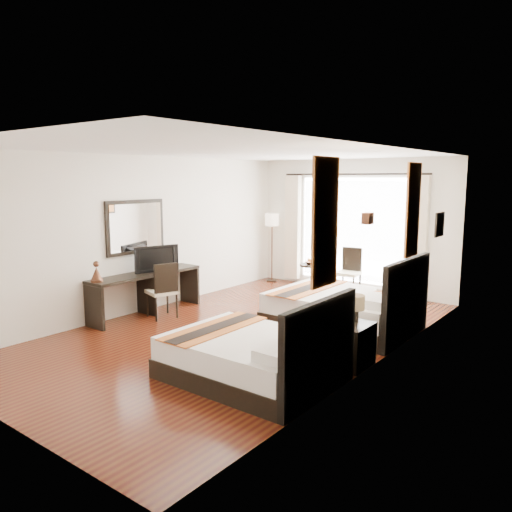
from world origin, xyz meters
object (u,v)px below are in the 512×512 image
Objects in this scene: vase at (345,325)px; desk_chair at (162,301)px; window_chair at (348,280)px; console_desk at (146,294)px; bed_near at (255,356)px; nightstand at (351,345)px; floor_lamp at (272,224)px; bed_far at (346,309)px; television at (155,258)px; fruit_bowl at (311,263)px; side_table at (312,278)px; table_lamp at (355,305)px.

desk_chair is at bearing 177.53° from vase.
console_desk is at bearing -36.38° from window_chair.
bed_near reaches higher than nightstand.
nightstand is 5.50m from floor_lamp.
floor_lamp reaches higher than desk_chair.
bed_far is 1.38× the size of floor_lamp.
television is 0.51× the size of floor_lamp.
nightstand is at bearing 73.96° from vase.
fruit_bowl is at bearing 127.24° from vase.
console_desk is (-4.00, 0.02, 0.10)m from nightstand.
bed_near is 2.52m from bed_far.
console_desk is 3.56m from fruit_bowl.
nightstand is at bearing -51.59° from fruit_bowl.
window_chair is at bearing 103.89° from bed_near.
vase is 0.08× the size of floor_lamp.
bed_far is at bearing -50.82° from television.
side_table is (1.42, 3.29, -0.08)m from console_desk.
floor_lamp reaches higher than table_lamp.
floor_lamp is 1.74m from side_table.
window_chair is at bearing 59.05° from console_desk.
bed_far is at bearing 117.09° from vase.
side_table is 2.71× the size of fruit_bowl.
console_desk is 3.64× the size of side_table.
window_chair is (-1.86, 3.59, 0.02)m from nightstand.
nightstand is at bearing -74.48° from television.
side_table is 0.33m from fruit_bowl.
bed_near reaches higher than desk_chair.
fruit_bowl is at bearing -116.89° from side_table.
table_lamp is 1.81× the size of fruit_bowl.
bed_near is 3.43× the size of nightstand.
floor_lamp is at bearing 143.50° from bed_far.
bed_near is at bearing -87.75° from bed_far.
desk_chair is (-3.60, 0.16, -0.26)m from vase.
window_chair is (2.12, 3.36, -0.69)m from television.
side_table is at bearing 126.85° from vase.
window_chair reaches higher than vase.
floor_lamp is 2.31m from window_chair.
vase is 3.61m from desk_chair.
floor_lamp is (-3.22, 4.83, 1.05)m from bed_near.
table_lamp is at bearing 89.99° from vase.
floor_lamp is at bearing -67.54° from desk_chair.
table_lamp is 5.31m from floor_lamp.
bed_near is at bearing 176.23° from desk_chair.
nightstand is (0.80, -1.41, -0.04)m from bed_far.
side_table is 0.77m from window_chair.
bed_far is at bearing 20.60° from window_chair.
nightstand is at bearing 22.05° from window_chair.
fruit_bowl is at bearing 133.88° from bed_far.
console_desk is (-3.97, -0.13, -0.40)m from table_lamp.
desk_chair is at bearing -96.76° from television.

